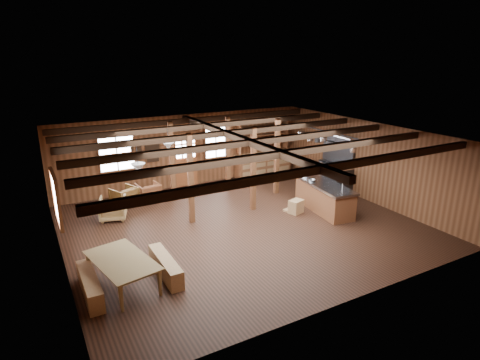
% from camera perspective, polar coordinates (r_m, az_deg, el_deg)
% --- Properties ---
extents(room, '(10.04, 9.04, 2.84)m').
position_cam_1_polar(room, '(11.79, 0.21, -0.28)').
color(room, black).
rests_on(room, ground).
extents(ceiling_joists, '(9.80, 8.82, 0.18)m').
position_cam_1_polar(ceiling_joists, '(11.61, -0.21, 5.98)').
color(ceiling_joists, black).
rests_on(ceiling_joists, ceiling).
extents(timber_posts, '(3.95, 2.35, 2.80)m').
position_cam_1_polar(timber_posts, '(13.78, -2.12, 2.38)').
color(timber_posts, '#4C2F15').
rests_on(timber_posts, floor).
extents(back_door, '(1.02, 0.08, 2.15)m').
position_cam_1_polar(back_door, '(15.81, -7.68, 2.28)').
color(back_door, brown).
rests_on(back_door, floor).
extents(window_back_left, '(1.32, 0.06, 1.32)m').
position_cam_1_polar(window_back_left, '(14.94, -17.13, 3.60)').
color(window_back_left, white).
rests_on(window_back_left, wall_back).
extents(window_back_right, '(1.02, 0.06, 1.32)m').
position_cam_1_polar(window_back_right, '(16.15, -3.48, 5.36)').
color(window_back_right, white).
rests_on(window_back_right, wall_back).
extents(window_left, '(0.14, 1.24, 1.32)m').
position_cam_1_polar(window_left, '(10.86, -24.73, -2.43)').
color(window_left, white).
rests_on(window_left, wall_back).
extents(notice_boards, '(1.08, 0.03, 0.90)m').
position_cam_1_polar(notice_boards, '(15.18, -13.08, 4.29)').
color(notice_boards, silver).
rests_on(notice_boards, wall_back).
extents(back_counter, '(2.55, 0.60, 2.45)m').
position_cam_1_polar(back_counter, '(17.15, 3.30, 2.67)').
color(back_counter, brown).
rests_on(back_counter, floor).
extents(pendant_lamps, '(1.86, 2.36, 0.66)m').
position_cam_1_polar(pendant_lamps, '(11.60, -12.01, 3.41)').
color(pendant_lamps, '#2C2C2F').
rests_on(pendant_lamps, ceiling).
extents(pot_rack, '(0.38, 3.00, 0.45)m').
position_cam_1_polar(pot_rack, '(13.71, 11.87, 5.61)').
color(pot_rack, '#2C2C2F').
rests_on(pot_rack, ceiling).
extents(kitchen_island, '(1.19, 2.59, 1.20)m').
position_cam_1_polar(kitchen_island, '(13.57, 11.88, -2.33)').
color(kitchen_island, brown).
rests_on(kitchen_island, floor).
extents(step_stool, '(0.59, 0.49, 0.45)m').
position_cam_1_polar(step_stool, '(13.27, 7.97, -3.76)').
color(step_stool, olive).
rests_on(step_stool, floor).
extents(commercial_range, '(0.89, 1.74, 2.14)m').
position_cam_1_polar(commercial_range, '(15.62, 12.89, 1.02)').
color(commercial_range, '#2C2C2F').
rests_on(commercial_range, floor).
extents(dining_table, '(1.43, 2.09, 0.67)m').
position_cam_1_polar(dining_table, '(9.56, -16.10, -12.52)').
color(dining_table, olive).
rests_on(dining_table, floor).
extents(bench_wall, '(0.31, 1.67, 0.46)m').
position_cam_1_polar(bench_wall, '(9.52, -20.56, -13.89)').
color(bench_wall, olive).
rests_on(bench_wall, floor).
extents(bench_aisle, '(0.31, 1.67, 0.46)m').
position_cam_1_polar(bench_aisle, '(9.81, -10.54, -11.97)').
color(bench_aisle, olive).
rests_on(bench_aisle, floor).
extents(armchair_a, '(0.98, 0.99, 0.70)m').
position_cam_1_polar(armchair_a, '(14.20, -16.14, -2.31)').
color(armchair_a, brown).
rests_on(armchair_a, floor).
extents(armchair_b, '(0.79, 0.81, 0.68)m').
position_cam_1_polar(armchair_b, '(14.44, -12.86, -1.76)').
color(armchair_b, brown).
rests_on(armchair_b, floor).
extents(armchair_c, '(0.98, 1.00, 0.73)m').
position_cam_1_polar(armchair_c, '(13.25, -17.63, -3.84)').
color(armchair_c, olive).
rests_on(armchair_c, floor).
extents(counter_pot, '(0.28, 0.28, 0.17)m').
position_cam_1_polar(counter_pot, '(14.03, 9.36, 0.82)').
color(counter_pot, silver).
rests_on(counter_pot, kitchen_island).
extents(bowl, '(0.25, 0.25, 0.06)m').
position_cam_1_polar(bowl, '(13.58, 10.16, -0.03)').
color(bowl, silver).
rests_on(bowl, kitchen_island).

